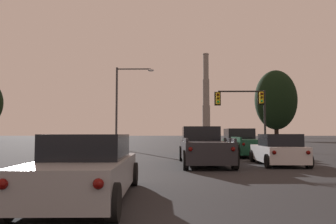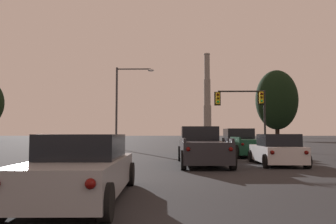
{
  "view_description": "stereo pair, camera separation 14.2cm",
  "coord_description": "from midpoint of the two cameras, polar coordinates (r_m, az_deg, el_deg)",
  "views": [
    {
      "loc": [
        -1.58,
        -2.37,
        1.43
      ],
      "look_at": [
        -2.13,
        30.63,
        3.67
      ],
      "focal_mm": 35.0,
      "sensor_mm": 36.0,
      "label": 1
    },
    {
      "loc": [
        -1.44,
        -2.37,
        1.43
      ],
      "look_at": [
        -2.13,
        30.63,
        3.67
      ],
      "focal_mm": 35.0,
      "sensor_mm": 36.0,
      "label": 2
    }
  ],
  "objects": [
    {
      "name": "suv_center_lane_front",
      "position": [
        22.27,
        5.46,
        -5.23
      ],
      "size": [
        2.25,
        4.96,
        1.86
      ],
      "rotation": [
        0.0,
        0.0,
        -0.03
      ],
      "color": "gray",
      "rests_on": "ground_plane"
    },
    {
      "name": "traffic_light_overhead_right",
      "position": [
        30.25,
        13.57,
        1.28
      ],
      "size": [
        4.67,
        0.5,
        5.38
      ],
      "color": "black",
      "rests_on": "ground_plane"
    },
    {
      "name": "hatchback_right_lane_second",
      "position": [
        16.16,
        18.37,
        -6.4
      ],
      "size": [
        2.05,
        4.16,
        1.44
      ],
      "rotation": [
        0.0,
        0.0,
        -0.04
      ],
      "color": "silver",
      "rests_on": "ground_plane"
    },
    {
      "name": "pickup_truck_center_lane_second",
      "position": [
        15.75,
        5.94,
        -6.14
      ],
      "size": [
        2.25,
        5.53,
        1.82
      ],
      "rotation": [
        0.0,
        0.0,
        0.01
      ],
      "color": "#232328",
      "rests_on": "ground_plane"
    },
    {
      "name": "street_lamp",
      "position": [
        32.25,
        -7.93,
        2.49
      ],
      "size": [
        3.76,
        0.36,
        7.97
      ],
      "color": "#38383A",
      "rests_on": "ground_plane"
    },
    {
      "name": "pickup_truck_right_lane_front",
      "position": [
        22.33,
        12.96,
        -5.39
      ],
      "size": [
        2.38,
        5.57,
        1.82
      ],
      "rotation": [
        0.0,
        0.0,
        0.04
      ],
      "color": "#0F3823",
      "rests_on": "ground_plane"
    },
    {
      "name": "treeline_right_mid",
      "position": [
        72.34,
        18.2,
        2.0
      ],
      "size": [
        8.71,
        7.84,
        14.88
      ],
      "color": "black",
      "rests_on": "ground_plane"
    },
    {
      "name": "sedan_left_lane_third",
      "position": [
        7.63,
        -14.5,
        -9.49
      ],
      "size": [
        2.13,
        4.76,
        1.43
      ],
      "rotation": [
        0.0,
        0.0,
        0.03
      ],
      "color": "gray",
      "rests_on": "ground_plane"
    },
    {
      "name": "smokestack",
      "position": [
        181.32,
        6.64,
        1.43
      ],
      "size": [
        6.73,
        6.73,
        46.16
      ],
      "color": "slate",
      "rests_on": "ground_plane"
    }
  ]
}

